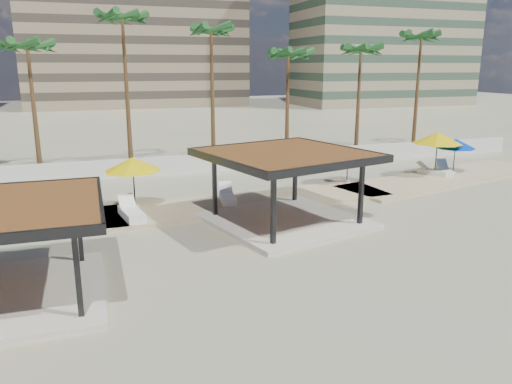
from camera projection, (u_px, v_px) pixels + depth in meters
ground at (256, 253)px, 19.69m from camera, size 200.00×200.00×0.00m
promenade at (245, 200)px, 27.33m from camera, size 44.45×7.97×0.24m
boundary_wall at (180, 165)px, 34.20m from camera, size 56.00×0.30×1.20m
building_mid at (134, 25)px, 88.89m from camera, size 38.00×16.00×30.40m
building_east at (386, 9)px, 91.12m from camera, size 32.00×15.00×36.40m
pavilion_central at (286, 181)px, 23.02m from camera, size 8.16×8.16×3.41m
pavilion_west at (1, 244)px, 15.34m from camera, size 6.24×6.24×3.13m
umbrella_b at (133, 164)px, 24.93m from camera, size 3.79×3.79×2.57m
umbrella_c at (348, 151)px, 30.50m from camera, size 3.26×3.26×2.26m
umbrella_d at (456, 144)px, 33.04m from camera, size 2.97×2.97×2.31m
umbrella_e at (438, 138)px, 32.46m from camera, size 3.25×3.25×2.82m
lounger_a at (131, 213)px, 23.61m from camera, size 1.15×2.53×0.92m
lounger_b at (227, 197)px, 26.50m from camera, size 1.05×2.32×0.84m
lounger_c at (433, 172)px, 33.01m from camera, size 1.63×2.12×0.78m
lounger_d at (444, 171)px, 33.30m from camera, size 1.57×2.28×0.83m
palm_c at (28, 51)px, 31.43m from camera, size 3.00×3.00×9.24m
palm_d at (123, 24)px, 33.62m from camera, size 3.00×3.00×11.19m
palm_e at (211, 36)px, 35.23m from camera, size 3.00×3.00×10.45m
palm_f at (288, 59)px, 37.69m from camera, size 3.00×3.00×8.85m
palm_g at (361, 54)px, 39.13m from camera, size 3.00×3.00×9.23m
palm_h at (421, 41)px, 41.32m from camera, size 3.00×3.00×10.37m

